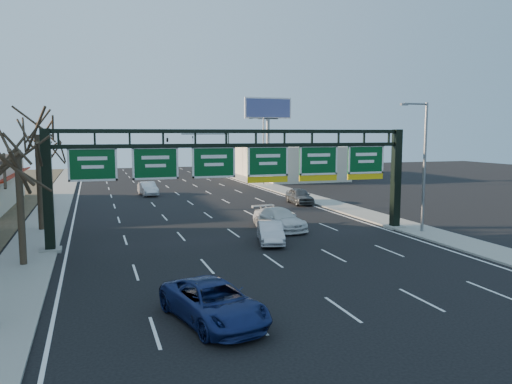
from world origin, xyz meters
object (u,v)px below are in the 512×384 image
object	(u,v)px
sign_gantry	(244,169)
car_silver_sedan	(270,232)
car_white_wagon	(279,219)
car_blue_suv	(214,302)

from	to	relation	value
sign_gantry	car_silver_sedan	world-z (taller)	sign_gantry
car_white_wagon	car_silver_sedan	bearing A→B (deg)	-128.09
sign_gantry	car_white_wagon	size ratio (longest dim) A/B	4.65
car_blue_suv	sign_gantry	bearing A→B (deg)	54.93
car_blue_suv	car_white_wagon	size ratio (longest dim) A/B	1.01
sign_gantry	car_silver_sedan	distance (m)	4.51
sign_gantry	car_blue_suv	xyz separation A→B (m)	(-5.30, -13.67, -3.89)
car_silver_sedan	car_blue_suv	bearing A→B (deg)	-104.61
sign_gantry	car_blue_suv	bearing A→B (deg)	-111.18
car_blue_suv	car_white_wagon	bearing A→B (deg)	47.50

